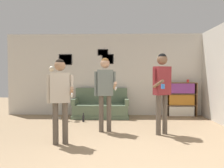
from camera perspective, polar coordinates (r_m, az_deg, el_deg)
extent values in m
cube|color=beige|center=(7.29, 2.51, 2.45)|extent=(7.67, 0.06, 2.70)
cube|color=black|center=(7.48, -12.07, 6.25)|extent=(0.43, 0.02, 0.35)
cube|color=#B2B2BC|center=(7.47, -12.08, 6.26)|extent=(0.39, 0.01, 0.31)
cube|color=black|center=(7.31, -2.40, 8.25)|extent=(0.34, 0.02, 0.21)
cube|color=beige|center=(7.30, -2.41, 8.25)|extent=(0.29, 0.01, 0.16)
cube|color=black|center=(7.28, -1.10, 6.53)|extent=(0.38, 0.02, 0.32)
cube|color=beige|center=(7.27, -1.11, 6.54)|extent=(0.33, 0.01, 0.28)
cube|color=#5B7056|center=(6.95, -2.95, -8.30)|extent=(1.74, 0.80, 0.10)
cube|color=#5B7056|center=(6.92, -2.96, -6.59)|extent=(1.68, 0.74, 0.32)
cube|color=#5B7056|center=(7.20, -2.75, -3.00)|extent=(1.68, 0.14, 0.49)
cube|color=#5B7056|center=(7.00, -9.60, -4.46)|extent=(0.12, 0.74, 0.18)
cube|color=#5B7056|center=(6.87, 3.81, -4.55)|extent=(0.12, 0.74, 0.18)
cube|color=brown|center=(7.27, 13.90, -3.93)|extent=(0.02, 0.30, 1.10)
cube|color=brown|center=(7.53, 20.98, -3.80)|extent=(0.02, 0.30, 1.10)
cube|color=brown|center=(7.53, 17.20, -3.76)|extent=(0.97, 0.01, 1.10)
cube|color=brown|center=(7.46, 17.46, -7.98)|extent=(0.92, 0.30, 0.02)
cube|color=brown|center=(7.35, 17.55, 0.29)|extent=(0.92, 0.30, 0.02)
cube|color=brown|center=(7.41, 17.49, -5.28)|extent=(0.92, 0.30, 0.02)
cube|color=brown|center=(7.37, 17.52, -2.46)|extent=(0.92, 0.30, 0.02)
cube|color=beige|center=(7.43, 17.49, -6.71)|extent=(0.79, 0.26, 0.31)
cube|color=#B77023|center=(7.38, 17.52, -3.90)|extent=(0.79, 0.26, 0.31)
cube|color=#7F3889|center=(7.35, 17.56, -1.06)|extent=(0.79, 0.26, 0.31)
cylinder|color=#ADA89E|center=(6.98, -14.27, -8.62)|extent=(0.28, 0.28, 0.03)
cylinder|color=#ADA89E|center=(6.88, -14.33, -1.71)|extent=(0.03, 0.03, 1.65)
cylinder|color=#ADA89E|center=(6.85, -13.82, 4.94)|extent=(0.02, 0.16, 0.02)
sphere|color=beige|center=(6.83, -13.25, 4.70)|extent=(0.16, 0.16, 0.16)
cylinder|color=#ADA89E|center=(6.89, -14.94, 4.08)|extent=(0.02, 0.16, 0.02)
sphere|color=beige|center=(6.91, -15.50, 3.82)|extent=(0.16, 0.16, 0.16)
cylinder|color=brown|center=(4.35, -14.54, -9.98)|extent=(0.11, 0.11, 0.80)
cylinder|color=brown|center=(4.34, -12.13, -9.98)|extent=(0.11, 0.11, 0.80)
cube|color=#BCB2A3|center=(4.26, -13.42, -0.94)|extent=(0.40, 0.28, 0.57)
sphere|color=#997051|center=(4.25, -13.46, 4.72)|extent=(0.21, 0.21, 0.21)
sphere|color=black|center=(4.26, -13.47, 5.21)|extent=(0.18, 0.18, 0.18)
cylinder|color=#BCB2A3|center=(4.25, -10.53, 0.75)|extent=(0.07, 0.07, 0.24)
cylinder|color=#997051|center=(4.12, -10.49, -1.83)|extent=(0.13, 0.30, 0.18)
cylinder|color=white|center=(4.00, -10.46, -2.84)|extent=(0.06, 0.15, 0.09)
cylinder|color=#BCB2A3|center=(4.27, -16.30, -1.27)|extent=(0.07, 0.07, 0.53)
cylinder|color=brown|center=(5.14, -2.83, -7.77)|extent=(0.11, 0.11, 0.85)
cylinder|color=brown|center=(5.15, -0.81, -7.75)|extent=(0.11, 0.11, 0.85)
cube|color=slate|center=(5.07, -1.83, 0.34)|extent=(0.38, 0.25, 0.60)
sphere|color=tan|center=(5.08, -1.84, 5.37)|extent=(0.22, 0.22, 0.22)
sphere|color=brown|center=(5.08, -1.84, 5.81)|extent=(0.19, 0.19, 0.19)
cylinder|color=slate|center=(5.09, 0.59, 1.85)|extent=(0.07, 0.07, 0.25)
cylinder|color=tan|center=(4.95, 0.77, -0.39)|extent=(0.10, 0.31, 0.19)
cylinder|color=white|center=(4.82, 0.97, -1.25)|extent=(0.05, 0.14, 0.09)
cylinder|color=slate|center=(5.06, -4.26, 0.08)|extent=(0.07, 0.07, 0.57)
cylinder|color=brown|center=(4.98, 12.05, -7.92)|extent=(0.11, 0.11, 0.89)
cylinder|color=brown|center=(5.09, 13.66, -7.71)|extent=(0.11, 0.11, 0.89)
cube|color=maroon|center=(4.96, 12.93, 0.85)|extent=(0.41, 0.34, 0.63)
sphere|color=brown|center=(4.97, 12.98, 6.23)|extent=(0.23, 0.23, 0.23)
sphere|color=black|center=(4.97, 12.98, 6.69)|extent=(0.19, 0.19, 0.19)
cylinder|color=maroon|center=(5.10, 14.81, 0.62)|extent=(0.07, 0.07, 0.59)
cylinder|color=maroon|center=(4.83, 10.96, 2.51)|extent=(0.07, 0.07, 0.27)
cylinder|color=brown|center=(4.71, 12.02, 0.06)|extent=(0.21, 0.31, 0.19)
cylinder|color=blue|center=(4.60, 13.15, -0.61)|extent=(0.08, 0.08, 0.10)
cylinder|color=black|center=(6.35, -7.48, -8.97)|extent=(0.06, 0.06, 0.18)
cylinder|color=black|center=(6.32, -7.49, -7.84)|extent=(0.03, 0.03, 0.08)
cylinder|color=red|center=(7.42, 19.21, 0.76)|extent=(0.08, 0.08, 0.10)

